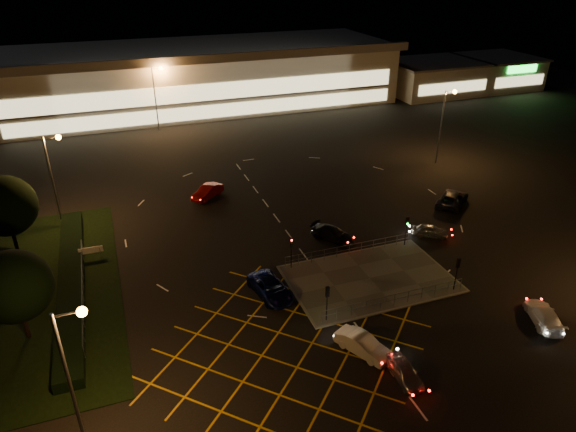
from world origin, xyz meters
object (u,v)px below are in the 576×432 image
object	(u,v)px
signal_sw	(327,297)
car_circ_red	(207,192)
car_queue_white	(362,344)
car_approach_white	(544,315)
car_right_silver	(430,231)
car_left_blue	(271,288)
car_near_silver	(405,371)
car_east_grey	(452,199)
signal_se	(457,267)
signal_ne	(407,225)
signal_nw	(291,247)
car_far_dkgrey	(333,234)

from	to	relation	value
signal_sw	car_circ_red	size ratio (longest dim) A/B	0.70
car_queue_white	car_approach_white	world-z (taller)	car_queue_white
car_queue_white	car_right_silver	bearing A→B (deg)	15.23
car_left_blue	car_circ_red	bearing A→B (deg)	82.97
signal_sw	car_near_silver	world-z (taller)	signal_sw
car_left_blue	car_east_grey	size ratio (longest dim) A/B	0.92
signal_se	car_approach_white	size ratio (longest dim) A/B	0.69
signal_sw	car_right_silver	size ratio (longest dim) A/B	0.85
car_east_grey	car_circ_red	bearing A→B (deg)	27.14
signal_se	car_queue_white	world-z (taller)	signal_se
signal_ne	car_approach_white	distance (m)	14.64
car_near_silver	signal_se	bearing A→B (deg)	40.07
signal_sw	signal_ne	distance (m)	14.41
signal_nw	car_far_dkgrey	xyz separation A→B (m)	(5.80, 3.55, -1.69)
car_near_silver	car_circ_red	world-z (taller)	car_circ_red
car_far_dkgrey	car_right_silver	distance (m)	10.08
car_queue_white	car_circ_red	size ratio (longest dim) A/B	0.96
car_near_silver	signal_ne	bearing A→B (deg)	60.36
signal_nw	signal_se	bearing A→B (deg)	-33.65
signal_se	signal_sw	bearing A→B (deg)	0.00
car_approach_white	car_circ_red	bearing A→B (deg)	-34.99
signal_ne	car_circ_red	world-z (taller)	signal_ne
signal_nw	car_near_silver	xyz separation A→B (m)	(2.53, -15.43, -1.75)
signal_se	car_near_silver	bearing A→B (deg)	38.17
signal_nw	car_circ_red	xyz separation A→B (m)	(-3.97, 17.80, -1.63)
car_right_silver	signal_sw	bearing A→B (deg)	151.18
signal_sw	car_left_blue	xyz separation A→B (m)	(-3.04, 4.82, -1.64)
car_queue_white	car_approach_white	size ratio (longest dim) A/B	0.94
signal_se	car_east_grey	world-z (taller)	signal_se
car_queue_white	car_right_silver	world-z (taller)	car_queue_white
car_circ_red	signal_ne	bearing A→B (deg)	1.32
signal_ne	car_approach_white	world-z (taller)	signal_ne
car_left_blue	car_circ_red	size ratio (longest dim) A/B	1.16
car_approach_white	car_right_silver	bearing A→B (deg)	-65.20
car_queue_white	car_left_blue	size ratio (longest dim) A/B	0.82
signal_sw	car_queue_white	xyz separation A→B (m)	(1.02, -4.15, -1.66)
car_far_dkgrey	car_circ_red	world-z (taller)	car_circ_red
car_near_silver	car_east_grey	world-z (taller)	car_east_grey
car_circ_red	car_east_grey	bearing A→B (deg)	25.45
signal_ne	car_right_silver	bearing A→B (deg)	12.91
signal_ne	car_far_dkgrey	size ratio (longest dim) A/B	0.67
signal_se	car_near_silver	distance (m)	12.17
car_near_silver	car_right_silver	bearing A→B (deg)	53.28
signal_se	car_left_blue	size ratio (longest dim) A/B	0.60
signal_ne	car_east_grey	xyz separation A→B (m)	(10.08, 6.22, -1.58)
car_approach_white	car_left_blue	bearing A→B (deg)	-6.72
car_near_silver	car_queue_white	world-z (taller)	car_queue_white
signal_nw	car_right_silver	world-z (taller)	signal_nw
car_left_blue	car_approach_white	size ratio (longest dim) A/B	1.14
signal_sw	car_circ_red	distance (m)	26.14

